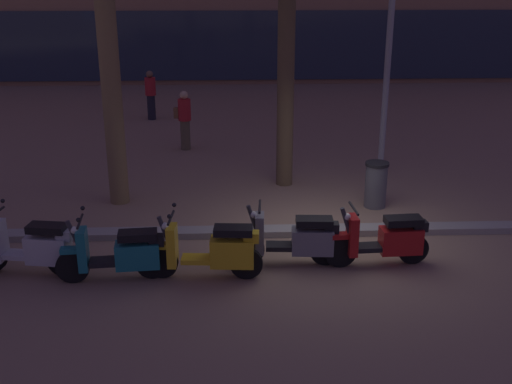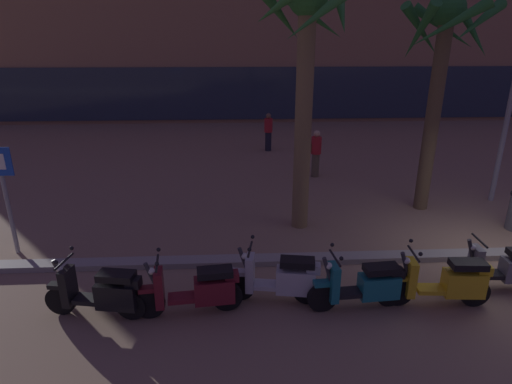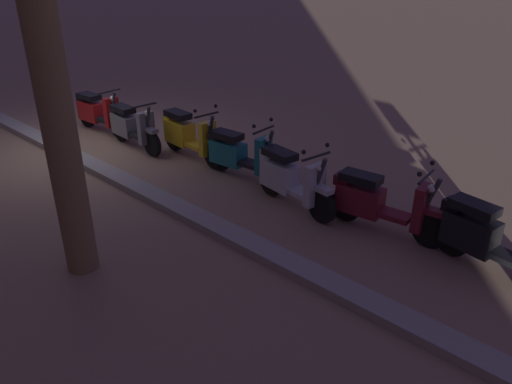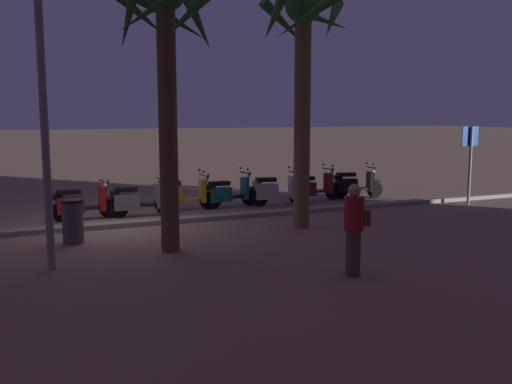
{
  "view_description": "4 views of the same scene",
  "coord_description": "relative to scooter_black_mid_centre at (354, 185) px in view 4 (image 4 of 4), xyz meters",
  "views": [
    {
      "loc": [
        -1.78,
        -10.39,
        4.66
      ],
      "look_at": [
        -1.34,
        0.11,
        0.86
      ],
      "focal_mm": 43.85,
      "sensor_mm": 36.0,
      "label": 1
    },
    {
      "loc": [
        -5.72,
        -7.68,
        4.47
      ],
      "look_at": [
        -5.26,
        1.36,
        1.16
      ],
      "focal_mm": 29.7,
      "sensor_mm": 36.0,
      "label": 2
    },
    {
      "loc": [
        -9.5,
        4.42,
        3.68
      ],
      "look_at": [
        -5.69,
        0.37,
        1.03
      ],
      "focal_mm": 34.66,
      "sensor_mm": 36.0,
      "label": 3
    },
    {
      "loc": [
        2.22,
        13.82,
        2.74
      ],
      "look_at": [
        -2.61,
        2.73,
        1.06
      ],
      "focal_mm": 38.86,
      "sensor_mm": 36.0,
      "label": 4
    }
  ],
  "objects": [
    {
      "name": "palm_tree_near_sign",
      "position": [
        3.84,
        3.52,
        3.7
      ],
      "size": [
        2.2,
        2.3,
        5.73
      ],
      "color": "olive",
      "rests_on": "ground"
    },
    {
      "name": "curb_strip",
      "position": [
        7.97,
        1.69,
        -0.4
      ],
      "size": [
        60.0,
        0.36,
        0.12
      ],
      "primitive_type": "cube",
      "color": "gray",
      "rests_on": "ground"
    },
    {
      "name": "street_lamp",
      "position": [
        9.71,
        5.0,
        3.27
      ],
      "size": [
        0.36,
        0.36,
        6.03
      ],
      "color": "#939399",
      "rests_on": "ground"
    },
    {
      "name": "litter_bin",
      "position": [
        9.14,
        3.03,
        0.02
      ],
      "size": [
        0.48,
        0.48,
        0.95
      ],
      "color": "#56565B",
      "rests_on": "ground"
    },
    {
      "name": "scooter_maroon_tail_end",
      "position": [
        1.57,
        0.03,
        -0.02
      ],
      "size": [
        1.83,
        0.58,
        1.17
      ],
      "color": "black",
      "rests_on": "ground"
    },
    {
      "name": "scooter_grey_lead_nearest",
      "position": [
        7.24,
        0.45,
        -0.02
      ],
      "size": [
        1.79,
        0.56,
        1.04
      ],
      "color": "black",
      "rests_on": "ground"
    },
    {
      "name": "pedestrian_by_palm_tree",
      "position": [
        4.97,
        7.51,
        0.38
      ],
      "size": [
        0.46,
        0.34,
        1.59
      ],
      "color": "brown",
      "rests_on": "ground"
    },
    {
      "name": "palm_tree_far_corner",
      "position": [
        7.41,
        4.54,
        3.62
      ],
      "size": [
        2.35,
        2.4,
        5.52
      ],
      "color": "brown",
      "rests_on": "ground"
    },
    {
      "name": "scooter_yellow_mid_front",
      "position": [
        5.91,
        0.03,
        0.0
      ],
      "size": [
        1.86,
        0.56,
        1.17
      ],
      "color": "black",
      "rests_on": "ground"
    },
    {
      "name": "ground_plane",
      "position": [
        7.97,
        1.51,
        -0.46
      ],
      "size": [
        200.0,
        200.0,
        0.0
      ],
      "primitive_type": "plane",
      "color": "#93755B"
    },
    {
      "name": "scooter_black_mid_centre",
      "position": [
        0.0,
        0.0,
        0.0
      ],
      "size": [
        1.76,
        0.63,
        1.17
      ],
      "color": "black",
      "rests_on": "ground"
    },
    {
      "name": "scooter_red_mid_rear",
      "position": [
        8.71,
        0.38,
        -0.01
      ],
      "size": [
        1.74,
        0.56,
        1.04
      ],
      "color": "black",
      "rests_on": "ground"
    },
    {
      "name": "scooter_silver_last_in_row",
      "position": [
        3.04,
        0.28,
        0.0
      ],
      "size": [
        1.72,
        0.62,
        1.17
      ],
      "color": "black",
      "rests_on": "ground"
    },
    {
      "name": "scooter_teal_second_in_line",
      "position": [
        4.45,
        0.03,
        -0.02
      ],
      "size": [
        1.75,
        0.56,
        1.17
      ],
      "color": "black",
      "rests_on": "ground"
    },
    {
      "name": "crossing_sign",
      "position": [
        -2.59,
        2.41,
        1.04
      ],
      "size": [
        0.6,
        0.13,
        2.4
      ],
      "color": "#939399",
      "rests_on": "ground"
    }
  ]
}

